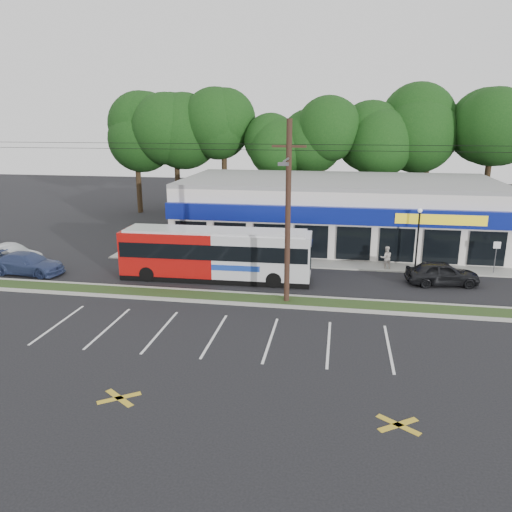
{
  "coord_description": "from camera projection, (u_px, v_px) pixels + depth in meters",
  "views": [
    {
      "loc": [
        5.74,
        -25.29,
        9.94
      ],
      "look_at": [
        0.58,
        5.0,
        1.51
      ],
      "focal_mm": 35.0,
      "sensor_mm": 36.0,
      "label": 1
    }
  ],
  "objects": [
    {
      "name": "grass_strip",
      "position": [
        234.0,
        298.0,
        28.54
      ],
      "size": [
        40.0,
        1.6,
        0.12
      ],
      "primitive_type": "cube",
      "color": "#243D19",
      "rests_on": "ground"
    },
    {
      "name": "tree_line",
      "position": [
        325.0,
        135.0,
        49.45
      ],
      "size": [
        46.76,
        6.76,
        11.83
      ],
      "color": "black",
      "rests_on": "ground"
    },
    {
      "name": "pedestrian_a",
      "position": [
        281.0,
        258.0,
        33.33
      ],
      "size": [
        0.74,
        0.51,
        1.95
      ],
      "primitive_type": "imported",
      "rotation": [
        0.0,
        0.0,
        3.08
      ],
      "color": "silver",
      "rests_on": "ground"
    },
    {
      "name": "curb_south",
      "position": [
        231.0,
        303.0,
        27.73
      ],
      "size": [
        40.0,
        0.25,
        0.14
      ],
      "primitive_type": "cube",
      "color": "#9E9E93",
      "rests_on": "ground"
    },
    {
      "name": "sidewalk",
      "position": [
        327.0,
        264.0,
        35.34
      ],
      "size": [
        32.0,
        2.2,
        0.1
      ],
      "primitive_type": "cube",
      "color": "#9E9E93",
      "rests_on": "ground"
    },
    {
      "name": "utility_pole",
      "position": [
        285.0,
        207.0,
        26.59
      ],
      "size": [
        50.0,
        2.77,
        10.0
      ],
      "color": "black",
      "rests_on": "ground"
    },
    {
      "name": "car_silver",
      "position": [
        10.0,
        255.0,
        35.07
      ],
      "size": [
        4.56,
        2.05,
        1.45
      ],
      "primitive_type": "imported",
      "rotation": [
        0.0,
        0.0,
        1.45
      ],
      "color": "#A1A4A8",
      "rests_on": "ground"
    },
    {
      "name": "strip_mall",
      "position": [
        337.0,
        211.0,
        41.14
      ],
      "size": [
        25.0,
        12.55,
        5.3
      ],
      "color": "silver",
      "rests_on": "ground"
    },
    {
      "name": "car_dark",
      "position": [
        442.0,
        273.0,
        30.9
      ],
      "size": [
        4.56,
        2.27,
        1.49
      ],
      "primitive_type": "imported",
      "rotation": [
        0.0,
        0.0,
        1.69
      ],
      "color": "black",
      "rests_on": "ground"
    },
    {
      "name": "metrobus",
      "position": [
        216.0,
        253.0,
        31.74
      ],
      "size": [
        12.16,
        2.81,
        3.26
      ],
      "rotation": [
        0.0,
        0.0,
        0.02
      ],
      "color": "#A30E0C",
      "rests_on": "ground"
    },
    {
      "name": "car_blue",
      "position": [
        28.0,
        263.0,
        33.1
      ],
      "size": [
        5.03,
        2.33,
        1.42
      ],
      "primitive_type": "imported",
      "rotation": [
        0.0,
        0.0,
        1.5
      ],
      "color": "navy",
      "rests_on": "ground"
    },
    {
      "name": "sign_post",
      "position": [
        496.0,
        252.0,
        32.75
      ],
      "size": [
        0.45,
        0.1,
        2.23
      ],
      "color": "#59595E",
      "rests_on": "ground"
    },
    {
      "name": "curb_north",
      "position": [
        237.0,
        293.0,
        29.34
      ],
      "size": [
        40.0,
        0.25,
        0.14
      ],
      "primitive_type": "cube",
      "color": "#9E9E93",
      "rests_on": "ground"
    },
    {
      "name": "ground",
      "position": [
        231.0,
        305.0,
        27.6
      ],
      "size": [
        120.0,
        120.0,
        0.0
      ],
      "primitive_type": "plane",
      "color": "black",
      "rests_on": "ground"
    },
    {
      "name": "lamp_post",
      "position": [
        418.0,
        232.0,
        33.48
      ],
      "size": [
        0.3,
        0.3,
        4.25
      ],
      "color": "black",
      "rests_on": "ground"
    },
    {
      "name": "pedestrian_b",
      "position": [
        386.0,
        258.0,
        34.01
      ],
      "size": [
        0.87,
        0.72,
        1.63
      ],
      "primitive_type": "imported",
      "rotation": [
        0.0,
        0.0,
        3.28
      ],
      "color": "beige",
      "rests_on": "ground"
    }
  ]
}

